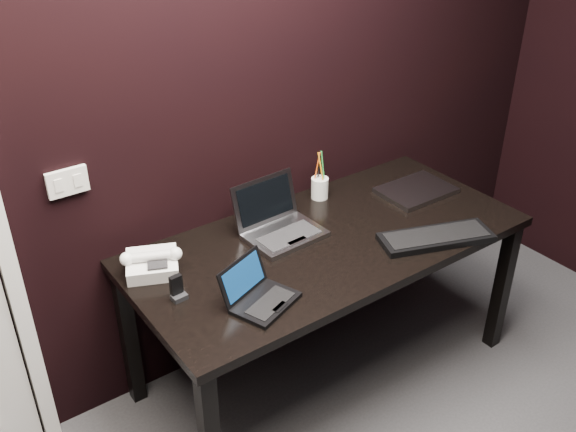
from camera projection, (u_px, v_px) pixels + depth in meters
wall_back at (211, 99)px, 2.56m from camera, size 4.00×0.00×4.00m
wall_switch at (67, 182)px, 2.33m from camera, size 0.15×0.02×0.10m
desk at (328, 253)px, 2.75m from camera, size 1.70×0.80×0.74m
netbook at (259, 295)px, 2.32m from camera, size 0.29×0.28×0.15m
silver_laptop at (280, 225)px, 2.72m from camera, size 0.33×0.30×0.22m
ext_keyboard at (436, 237)px, 2.69m from camera, size 0.51×0.32×0.03m
closed_laptop at (416, 190)px, 3.06m from camera, size 0.35×0.25×0.02m
desk_phone at (152, 263)px, 2.47m from camera, size 0.25×0.24×0.12m
mobile_phone at (177, 290)px, 2.34m from camera, size 0.06×0.05×0.10m
pen_cup at (320, 187)px, 2.99m from camera, size 0.09×0.09×0.24m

